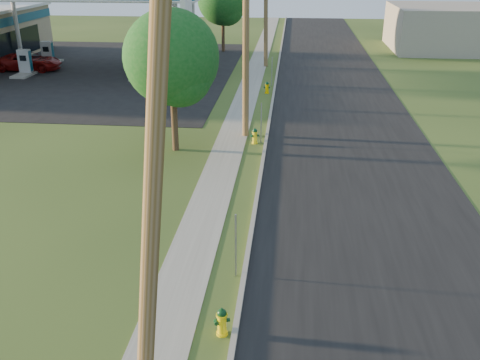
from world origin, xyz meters
name	(u,v)px	position (x,y,z in m)	size (l,w,h in m)	color
road	(362,197)	(4.50, 10.00, 0.01)	(8.00, 120.00, 0.02)	black
curb	(258,192)	(0.50, 10.00, 0.07)	(0.15, 120.00, 0.15)	gray
sidewalk	(213,191)	(-1.25, 10.00, 0.01)	(1.50, 120.00, 0.03)	gray
forecourt	(69,70)	(-16.00, 32.00, 0.01)	(26.00, 28.00, 0.02)	black
utility_pole_near	(152,203)	(-0.60, -1.00, 4.80)	(1.40, 0.32, 9.48)	brown
utility_pole_mid	(246,36)	(-0.60, 17.00, 4.95)	(1.40, 0.32, 9.80)	brown
utility_pole_far	(266,5)	(-0.60, 35.00, 4.80)	(1.40, 0.32, 9.50)	brown
sign_post_near	(236,246)	(0.25, 4.20, 1.00)	(0.05, 0.04, 2.00)	gray
sign_post_mid	(261,123)	(0.25, 16.00, 1.00)	(0.05, 0.04, 2.00)	gray
sign_post_far	(272,71)	(0.25, 28.20, 1.00)	(0.05, 0.04, 2.00)	gray
fuel_pump_nw	(26,65)	(-18.50, 30.00, 0.72)	(1.20, 3.20, 1.90)	gray
fuel_pump_ne	(142,68)	(-9.50, 30.00, 0.72)	(1.20, 3.20, 1.90)	gray
fuel_pump_sw	(48,56)	(-18.50, 34.00, 0.72)	(1.20, 3.20, 1.90)	gray
fuel_pump_se	(155,58)	(-9.50, 34.00, 0.72)	(1.20, 3.20, 1.90)	gray
price_pylon	(186,13)	(-4.50, 22.50, 5.43)	(0.34, 2.04, 6.85)	gray
distant_building	(467,28)	(18.00, 45.00, 2.00)	(14.00, 10.00, 4.00)	gray
tree_verge	(173,62)	(-3.61, 14.52, 4.18)	(4.28, 4.28, 6.49)	#3C2A1C
tree_lot	(224,2)	(-4.78, 41.63, 4.48)	(4.59, 4.59, 6.96)	#3C2A1C
hydrant_near	(222,322)	(0.18, 1.61, 0.38)	(0.40, 0.36, 0.77)	yellow
hydrant_mid	(255,136)	(-0.04, 15.86, 0.39)	(0.40, 0.36, 0.79)	yellow
hydrant_far	(267,88)	(0.04, 25.98, 0.39)	(0.41, 0.37, 0.79)	#F7C500
car_red	(29,61)	(-19.02, 31.59, 0.70)	(2.32, 5.04, 1.40)	maroon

